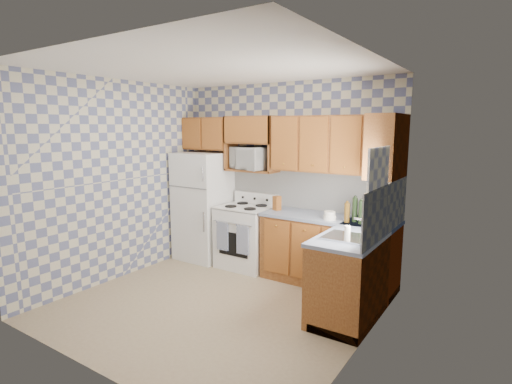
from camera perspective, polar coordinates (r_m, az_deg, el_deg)
floor at (r=4.91m, az=-5.50°, el=-15.71°), size 3.40×3.40×0.00m
back_wall at (r=5.83m, az=4.18°, el=2.13°), size 3.40×0.02×2.70m
right_wall at (r=3.70m, az=15.16°, el=-2.27°), size 0.02×3.20×2.70m
backsplash_back at (r=5.66m, az=7.65°, el=0.33°), size 2.60×0.02×0.56m
backsplash_right at (r=4.49m, az=18.17°, el=-2.39°), size 0.02×1.60×0.56m
refrigerator at (r=6.35m, az=-7.54°, el=-2.00°), size 0.75×0.70×1.68m
stove_body at (r=5.98m, az=-1.41°, el=-6.47°), size 0.76×0.65×0.90m
cooktop at (r=5.88m, az=-1.43°, el=-2.19°), size 0.76×0.65×0.02m
backguard at (r=6.08m, az=0.04°, el=-0.89°), size 0.76×0.08×0.17m
dish_towel_left at (r=5.80m, az=-4.82°, el=-6.28°), size 0.20×0.02×0.42m
dish_towel_right at (r=5.59m, az=-1.92°, el=-6.83°), size 0.20×0.02×0.42m
base_cabinets_back at (r=5.41m, az=10.23°, el=-8.45°), size 1.75×0.60×0.88m
base_cabinets_right at (r=4.77m, az=14.29°, el=-11.01°), size 0.60×1.60×0.88m
countertop_back at (r=5.28m, az=10.35°, el=-3.70°), size 1.77×0.63×0.04m
countertop_right at (r=4.64m, az=14.46°, el=-5.66°), size 0.63×1.60×0.04m
upper_cabinets_back at (r=5.29m, az=11.25°, el=6.69°), size 1.75×0.33×0.74m
upper_cabinets_fridge at (r=6.39m, az=-6.76°, el=8.29°), size 0.82×0.33×0.50m
upper_cabinets_right at (r=4.88m, az=18.20°, el=6.22°), size 0.33×0.70×0.74m
microwave_shelf at (r=5.93m, az=-0.57°, el=3.10°), size 0.80×0.33×0.03m
microwave at (r=5.91m, az=-0.63°, el=4.85°), size 0.69×0.55×0.33m
sink at (r=4.31m, az=13.01°, el=-6.39°), size 0.48×0.40×0.03m
window at (r=4.11m, az=16.99°, el=0.19°), size 0.02×0.66×0.86m
bottle_0 at (r=5.03m, az=13.93°, el=-2.48°), size 0.07×0.07×0.30m
bottle_1 at (r=4.95m, az=14.79°, el=-2.83°), size 0.07×0.07×0.28m
bottle_2 at (r=5.03m, az=15.69°, el=-2.79°), size 0.07×0.07×0.26m
bottle_3 at (r=4.99m, az=12.85°, el=-2.89°), size 0.07×0.07×0.24m
knife_block at (r=5.59m, az=3.01°, el=-1.59°), size 0.12×0.12×0.20m
electric_kettle at (r=4.89m, az=15.94°, el=-3.71°), size 0.13×0.13×0.17m
food_containers at (r=5.10m, az=10.48°, el=-3.33°), size 0.16×0.16×0.11m
soap_bottle at (r=4.14m, az=12.91°, el=-5.87°), size 0.06×0.06×0.17m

